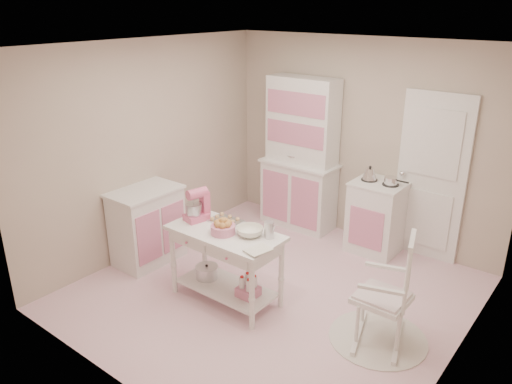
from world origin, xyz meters
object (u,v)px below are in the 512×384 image
at_px(stand_mixer, 196,205).
at_px(bread_basket, 223,229).
at_px(rocking_chair, 383,288).
at_px(hutch, 300,154).
at_px(work_table, 226,266).
at_px(base_cabinet, 147,226).
at_px(stove, 376,217).

bearing_deg(stand_mixer, bread_basket, 4.90).
bearing_deg(rocking_chair, hutch, 122.72).
height_order(hutch, rocking_chair, hutch).
bearing_deg(work_table, bread_basket, -68.20).
bearing_deg(base_cabinet, stove, 43.52).
relative_size(work_table, bread_basket, 4.80).
bearing_deg(base_cabinet, bread_basket, -5.01).
bearing_deg(work_table, stove, 69.88).
bearing_deg(stove, hutch, 177.61).
relative_size(stove, work_table, 0.77).
distance_m(stand_mixer, bread_basket, 0.46).
distance_m(hutch, bread_basket, 2.18).
xyz_separation_m(base_cabinet, bread_basket, (1.33, -0.12, 0.39)).
relative_size(hutch, rocking_chair, 1.89).
relative_size(hutch, stand_mixer, 6.12).
distance_m(work_table, stand_mixer, 0.71).
distance_m(base_cabinet, bread_basket, 1.39).
xyz_separation_m(stove, bread_basket, (-0.72, -2.07, 0.39)).
bearing_deg(hutch, rocking_chair, -39.79).
height_order(rocking_chair, stand_mixer, stand_mixer).
xyz_separation_m(rocking_chair, work_table, (-1.57, -0.37, -0.15)).
distance_m(stove, stand_mixer, 2.36).
height_order(base_cabinet, bread_basket, base_cabinet).
bearing_deg(rocking_chair, stand_mixer, 172.47).
bearing_deg(stove, bread_basket, -109.18).
distance_m(stove, work_table, 2.15).
height_order(hutch, stove, hutch).
distance_m(base_cabinet, stand_mixer, 1.03).
xyz_separation_m(stove, base_cabinet, (-2.05, -1.95, 0.00)).
bearing_deg(hutch, base_cabinet, -113.09).
bearing_deg(rocking_chair, base_cabinet, 168.50).
relative_size(stand_mixer, bread_basket, 1.36).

